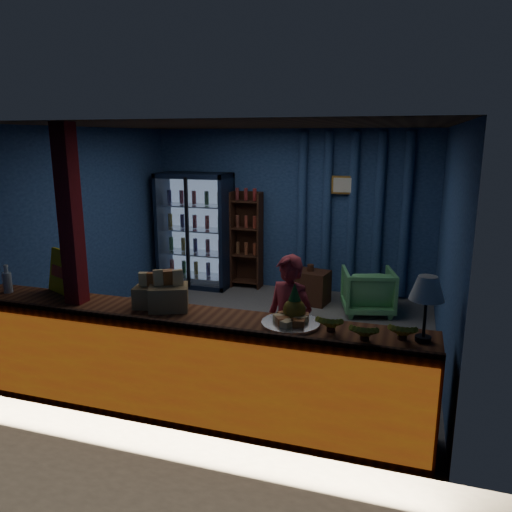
# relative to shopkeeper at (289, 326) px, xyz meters

# --- Properties ---
(ground) EXTENTS (4.60, 4.60, 0.00)m
(ground) POSITION_rel_shopkeeper_xyz_m (-0.84, 1.26, -0.70)
(ground) COLOR #515154
(ground) RESTS_ON ground
(room_walls) EXTENTS (4.60, 4.60, 4.60)m
(room_walls) POSITION_rel_shopkeeper_xyz_m (-0.84, 1.26, 0.87)
(room_walls) COLOR navy
(room_walls) RESTS_ON ground
(counter) EXTENTS (4.40, 0.57, 0.99)m
(counter) POSITION_rel_shopkeeper_xyz_m (-0.84, -0.65, -0.22)
(counter) COLOR brown
(counter) RESTS_ON ground
(support_post) EXTENTS (0.16, 0.16, 2.60)m
(support_post) POSITION_rel_shopkeeper_xyz_m (-1.89, -0.64, 0.60)
(support_post) COLOR maroon
(support_post) RESTS_ON ground
(beverage_cooler) EXTENTS (1.20, 0.62, 1.90)m
(beverage_cooler) POSITION_rel_shopkeeper_xyz_m (-2.39, 3.17, 0.24)
(beverage_cooler) COLOR black
(beverage_cooler) RESTS_ON ground
(bottle_shelf) EXTENTS (0.50, 0.28, 1.60)m
(bottle_shelf) POSITION_rel_shopkeeper_xyz_m (-1.54, 3.31, 0.10)
(bottle_shelf) COLOR #3E1F13
(bottle_shelf) RESTS_ON ground
(curtain_folds) EXTENTS (1.74, 0.14, 2.50)m
(curtain_folds) POSITION_rel_shopkeeper_xyz_m (0.16, 3.40, 0.60)
(curtain_folds) COLOR navy
(curtain_folds) RESTS_ON room_walls
(framed_picture) EXTENTS (0.36, 0.04, 0.28)m
(framed_picture) POSITION_rel_shopkeeper_xyz_m (0.01, 3.35, 1.05)
(framed_picture) COLOR gold
(framed_picture) RESTS_ON room_walls
(shopkeeper) EXTENTS (0.59, 0.48, 1.39)m
(shopkeeper) POSITION_rel_shopkeeper_xyz_m (0.00, 0.00, 0.00)
(shopkeeper) COLOR maroon
(shopkeeper) RESTS_ON ground
(green_chair) EXTENTS (0.86, 0.87, 0.65)m
(green_chair) POSITION_rel_shopkeeper_xyz_m (0.53, 2.58, -0.37)
(green_chair) COLOR #53A762
(green_chair) RESTS_ON ground
(side_table) EXTENTS (0.61, 0.49, 0.60)m
(side_table) POSITION_rel_shopkeeper_xyz_m (-0.35, 2.78, -0.44)
(side_table) COLOR #3E1F13
(side_table) RESTS_ON ground
(yellow_sign) EXTENTS (0.53, 0.32, 0.43)m
(yellow_sign) POSITION_rel_shopkeeper_xyz_m (-2.17, -0.46, 0.47)
(yellow_sign) COLOR #D7C50B
(yellow_sign) RESTS_ON counter
(snack_box_left) EXTENTS (0.34, 0.30, 0.32)m
(snack_box_left) POSITION_rel_shopkeeper_xyz_m (-1.16, -0.54, 0.37)
(snack_box_left) COLOR olive
(snack_box_left) RESTS_ON counter
(snack_box_centre) EXTENTS (0.43, 0.39, 0.36)m
(snack_box_centre) POSITION_rel_shopkeeper_xyz_m (-0.98, -0.56, 0.38)
(snack_box_centre) COLOR olive
(snack_box_centre) RESTS_ON counter
(pastry_tray) EXTENTS (0.49, 0.49, 0.08)m
(pastry_tray) POSITION_rel_shopkeeper_xyz_m (0.16, -0.60, 0.28)
(pastry_tray) COLOR silver
(pastry_tray) RESTS_ON counter
(banana_bunches) EXTENTS (0.79, 0.30, 0.17)m
(banana_bunches) POSITION_rel_shopkeeper_xyz_m (0.78, -0.71, 0.34)
(banana_bunches) COLOR gold
(banana_bunches) RESTS_ON counter
(table_lamp) EXTENTS (0.26, 0.26, 0.52)m
(table_lamp) POSITION_rel_shopkeeper_xyz_m (1.21, -0.62, 0.66)
(table_lamp) COLOR black
(table_lamp) RESTS_ON counter
(pineapple) EXTENTS (0.19, 0.19, 0.33)m
(pineapple) POSITION_rel_shopkeeper_xyz_m (0.18, -0.53, 0.39)
(pineapple) COLOR olive
(pineapple) RESTS_ON counter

